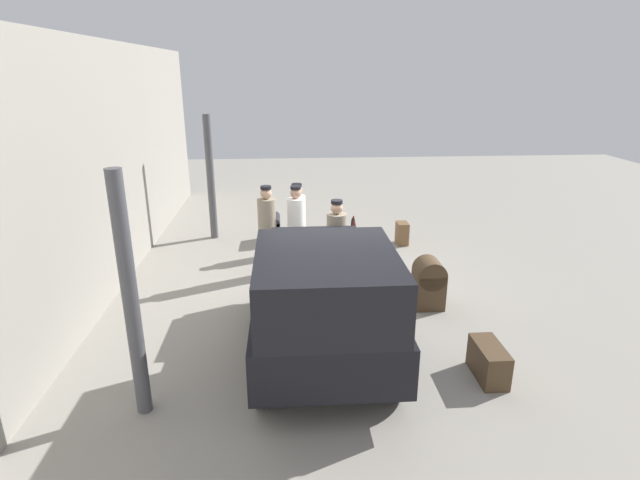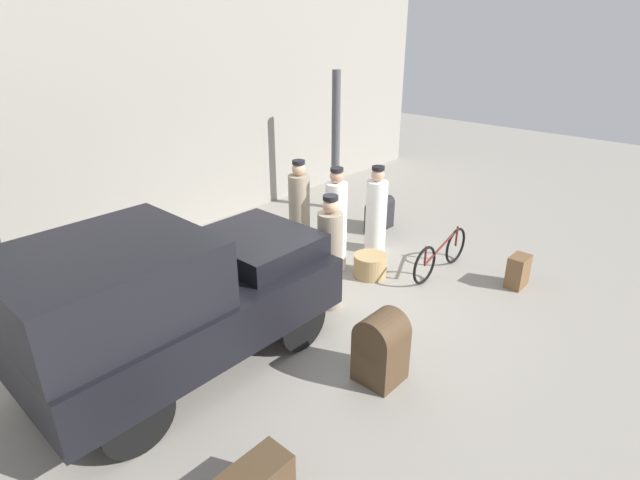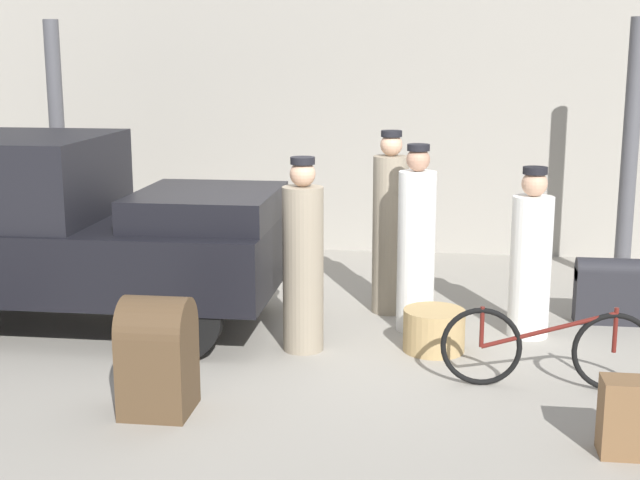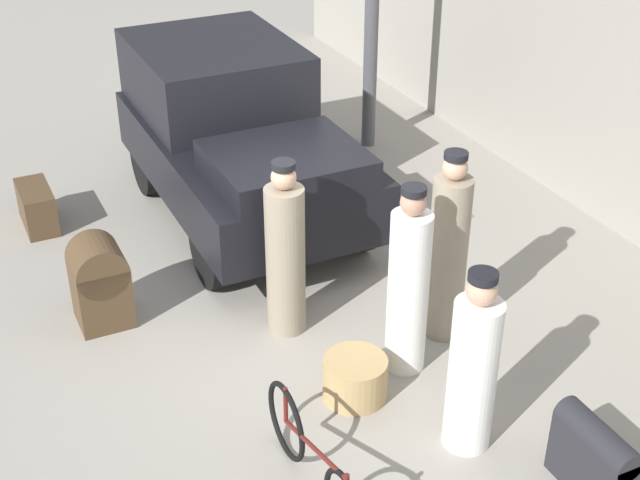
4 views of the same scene
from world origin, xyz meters
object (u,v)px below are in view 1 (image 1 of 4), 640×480
(bicycle, at_px, (356,237))
(porter_lifting_near_truck, at_px, (336,249))
(porter_standing_middle, at_px, (268,236))
(truck, at_px, (322,294))
(suitcase_tan_flat, at_px, (489,361))
(wicker_basket, at_px, (325,258))
(trunk_umber_medium, at_px, (402,233))
(porter_with_bicycle, at_px, (297,222))
(suitcase_small_leather, at_px, (275,227))
(porter_carrying_trunk, at_px, (296,232))
(suitcase_black_upright, at_px, (429,282))

(bicycle, bearing_deg, porter_lifting_near_truck, 161.72)
(bicycle, xyz_separation_m, porter_standing_middle, (-1.36, 1.97, 0.53))
(truck, bearing_deg, bicycle, -14.18)
(suitcase_tan_flat, bearing_deg, bicycle, 12.01)
(bicycle, relative_size, porter_lifting_near_truck, 0.96)
(truck, relative_size, bicycle, 2.22)
(porter_standing_middle, bearing_deg, bicycle, -55.45)
(wicker_basket, relative_size, trunk_umber_medium, 1.04)
(porter_with_bicycle, bearing_deg, porter_lifting_near_truck, -161.78)
(truck, relative_size, suitcase_small_leather, 5.25)
(suitcase_tan_flat, bearing_deg, suitcase_small_leather, 26.46)
(suitcase_tan_flat, bearing_deg, porter_standing_middle, 39.32)
(suitcase_small_leather, bearing_deg, wicker_basket, -148.32)
(truck, xyz_separation_m, porter_with_bicycle, (4.43, 0.23, -0.27))
(porter_carrying_trunk, distance_m, suitcase_black_upright, 2.93)
(wicker_basket, height_order, porter_with_bicycle, porter_with_bicycle)
(wicker_basket, relative_size, suitcase_small_leather, 0.78)
(porter_with_bicycle, bearing_deg, suitcase_black_upright, -142.63)
(wicker_basket, bearing_deg, bicycle, -41.99)
(bicycle, height_order, trunk_umber_medium, bicycle)
(truck, relative_size, trunk_umber_medium, 7.01)
(truck, height_order, porter_carrying_trunk, truck)
(porter_carrying_trunk, bearing_deg, porter_lifting_near_truck, -143.67)
(suitcase_small_leather, bearing_deg, porter_standing_middle, 177.23)
(bicycle, bearing_deg, suitcase_small_leather, 65.84)
(wicker_basket, bearing_deg, porter_lifting_near_truck, -174.02)
(suitcase_tan_flat, bearing_deg, trunk_umber_medium, -0.81)
(bicycle, xyz_separation_m, wicker_basket, (-0.89, 0.80, -0.14))
(truck, bearing_deg, porter_standing_middle, 15.45)
(wicker_basket, distance_m, porter_standing_middle, 1.43)
(truck, relative_size, porter_with_bicycle, 2.31)
(porter_standing_middle, height_order, porter_carrying_trunk, porter_standing_middle)
(truck, distance_m, wicker_basket, 3.66)
(bicycle, distance_m, suitcase_small_leather, 2.05)
(porter_standing_middle, xyz_separation_m, porter_carrying_trunk, (0.28, -0.58, -0.04))
(suitcase_tan_flat, bearing_deg, porter_lifting_near_truck, 30.14)
(porter_with_bicycle, distance_m, porter_lifting_near_truck, 2.15)
(truck, distance_m, porter_standing_middle, 3.20)
(trunk_umber_medium, bearing_deg, suitcase_small_leather, 81.92)
(bicycle, relative_size, suitcase_tan_flat, 2.28)
(suitcase_tan_flat, bearing_deg, truck, 73.56)
(trunk_umber_medium, bearing_deg, porter_carrying_trunk, 120.13)
(porter_lifting_near_truck, height_order, suitcase_tan_flat, porter_lifting_near_truck)
(porter_lifting_near_truck, bearing_deg, bicycle, -18.28)
(bicycle, height_order, porter_carrying_trunk, porter_carrying_trunk)
(wicker_basket, distance_m, suitcase_small_leather, 2.04)
(porter_with_bicycle, height_order, porter_lifting_near_truck, porter_lifting_near_truck)
(porter_with_bicycle, relative_size, suitcase_tan_flat, 2.19)
(porter_with_bicycle, distance_m, suitcase_tan_flat, 5.65)
(truck, height_order, suitcase_black_upright, truck)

